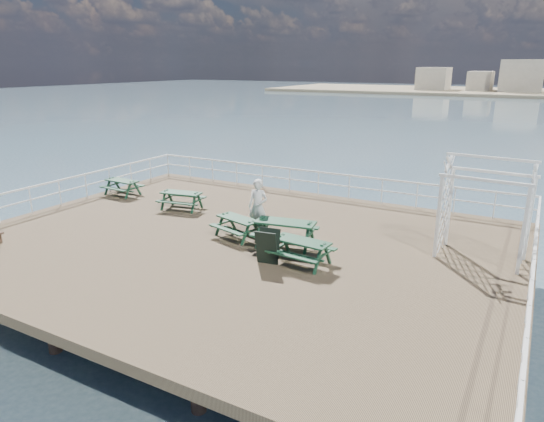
{
  "coord_description": "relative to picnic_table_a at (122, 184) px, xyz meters",
  "views": [
    {
      "loc": [
        8.56,
        -12.91,
        5.74
      ],
      "look_at": [
        1.17,
        0.39,
        1.1
      ],
      "focal_mm": 32.0,
      "sensor_mm": 36.0,
      "label": 1
    }
  ],
  "objects": [
    {
      "name": "person",
      "position": [
        8.1,
        -1.52,
        0.48
      ],
      "size": [
        0.74,
        0.52,
        1.95
      ],
      "primitive_type": "imported",
      "rotation": [
        0.0,
        0.0,
        0.08
      ],
      "color": "silver",
      "rests_on": "ground"
    },
    {
      "name": "picnic_table_d",
      "position": [
        7.69,
        -2.18,
        0.0
      ],
      "size": [
        1.9,
        1.68,
        0.78
      ],
      "rotation": [
        0.0,
        0.0,
        -0.27
      ],
      "color": "#163D26",
      "rests_on": "ground"
    },
    {
      "name": "ground",
      "position": [
        7.8,
        -2.48,
        -0.65
      ],
      "size": [
        18.0,
        14.0,
        0.3
      ],
      "primitive_type": "cube",
      "color": "brown",
      "rests_on": "ground"
    },
    {
      "name": "trellis_arbor",
      "position": [
        15.2,
        -0.19,
        0.91
      ],
      "size": [
        2.65,
        1.56,
        3.17
      ],
      "rotation": [
        0.0,
        0.0,
        -0.08
      ],
      "color": "white",
      "rests_on": "ground"
    },
    {
      "name": "railing",
      "position": [
        7.73,
        0.09,
        0.38
      ],
      "size": [
        17.77,
        13.76,
        1.1
      ],
      "color": "white",
      "rests_on": "ground"
    },
    {
      "name": "picnic_table_b",
      "position": [
        3.81,
        -0.46,
        0.02
      ],
      "size": [
        1.87,
        1.61,
        0.8
      ],
      "rotation": [
        0.0,
        0.0,
        0.18
      ],
      "color": "#163D26",
      "rests_on": "ground"
    },
    {
      "name": "picnic_table_e",
      "position": [
        10.6,
        -3.22,
        0.04
      ],
      "size": [
        1.82,
        1.52,
        0.83
      ],
      "rotation": [
        0.0,
        0.0,
        -0.08
      ],
      "color": "#163D26",
      "rests_on": "ground"
    },
    {
      "name": "sandwich_board",
      "position": [
        9.72,
        -3.71,
        0.02
      ],
      "size": [
        0.72,
        0.58,
        1.07
      ],
      "rotation": [
        0.0,
        0.0,
        0.15
      ],
      "color": "black",
      "rests_on": "ground"
    },
    {
      "name": "picnic_table_a",
      "position": [
        0.0,
        0.0,
        0.0
      ],
      "size": [
        1.66,
        1.36,
        0.78
      ],
      "rotation": [
        0.0,
        0.0,
        -0.05
      ],
      "color": "#163D26",
      "rests_on": "ground"
    },
    {
      "name": "picnic_table_c",
      "position": [
        9.48,
        -2.11,
        0.1
      ],
      "size": [
        2.18,
        1.88,
        0.94
      ],
      "rotation": [
        0.0,
        0.0,
        0.18
      ],
      "color": "#163D26",
      "rests_on": "ground"
    }
  ]
}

